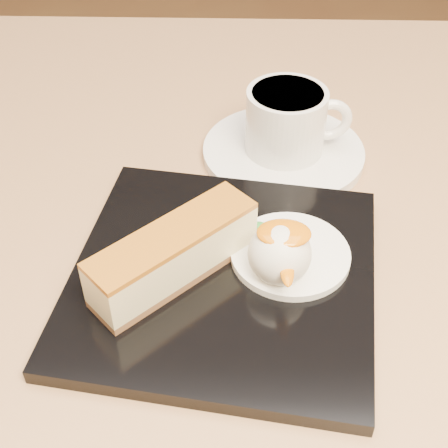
{
  "coord_description": "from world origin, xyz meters",
  "views": [
    {
      "loc": [
        0.05,
        -0.38,
        1.07
      ],
      "look_at": [
        0.04,
        -0.04,
        0.76
      ],
      "focal_mm": 50.0,
      "sensor_mm": 36.0,
      "label": 1
    }
  ],
  "objects_px": {
    "dessert_plate": "(223,276)",
    "coffee_cup": "(288,120)",
    "cheesecake": "(174,254)",
    "table": "(188,339)",
    "saucer": "(283,152)",
    "ice_cream_scoop": "(280,254)"
  },
  "relations": [
    {
      "from": "dessert_plate",
      "to": "coffee_cup",
      "type": "height_order",
      "value": "coffee_cup"
    },
    {
      "from": "cheesecake",
      "to": "coffee_cup",
      "type": "height_order",
      "value": "coffee_cup"
    },
    {
      "from": "dessert_plate",
      "to": "cheesecake",
      "type": "xyz_separation_m",
      "value": [
        -0.04,
        -0.01,
        0.03
      ]
    },
    {
      "from": "table",
      "to": "saucer",
      "type": "height_order",
      "value": "saucer"
    },
    {
      "from": "dessert_plate",
      "to": "coffee_cup",
      "type": "xyz_separation_m",
      "value": [
        0.05,
        0.16,
        0.03
      ]
    },
    {
      "from": "table",
      "to": "dessert_plate",
      "type": "relative_size",
      "value": 3.64
    },
    {
      "from": "ice_cream_scoop",
      "to": "saucer",
      "type": "xyz_separation_m",
      "value": [
        0.01,
        0.16,
        -0.03
      ]
    },
    {
      "from": "table",
      "to": "saucer",
      "type": "relative_size",
      "value": 5.33
    },
    {
      "from": "table",
      "to": "dessert_plate",
      "type": "bearing_deg",
      "value": -59.77
    },
    {
      "from": "coffee_cup",
      "to": "table",
      "type": "bearing_deg",
      "value": -137.83
    },
    {
      "from": "table",
      "to": "coffee_cup",
      "type": "relative_size",
      "value": 8.28
    },
    {
      "from": "saucer",
      "to": "table",
      "type": "bearing_deg",
      "value": -132.86
    },
    {
      "from": "dessert_plate",
      "to": "saucer",
      "type": "relative_size",
      "value": 1.47
    },
    {
      "from": "table",
      "to": "dessert_plate",
      "type": "height_order",
      "value": "dessert_plate"
    },
    {
      "from": "ice_cream_scoop",
      "to": "cheesecake",
      "type": "bearing_deg",
      "value": -180.0
    },
    {
      "from": "dessert_plate",
      "to": "ice_cream_scoop",
      "type": "bearing_deg",
      "value": -7.13
    },
    {
      "from": "ice_cream_scoop",
      "to": "saucer",
      "type": "bearing_deg",
      "value": 85.9
    },
    {
      "from": "table",
      "to": "saucer",
      "type": "xyz_separation_m",
      "value": [
        0.09,
        0.1,
        0.16
      ]
    },
    {
      "from": "saucer",
      "to": "cheesecake",
      "type": "bearing_deg",
      "value": -117.77
    },
    {
      "from": "cheesecake",
      "to": "ice_cream_scoop",
      "type": "relative_size",
      "value": 2.62
    },
    {
      "from": "cheesecake",
      "to": "coffee_cup",
      "type": "xyz_separation_m",
      "value": [
        0.09,
        0.17,
        0.01
      ]
    },
    {
      "from": "coffee_cup",
      "to": "dessert_plate",
      "type": "bearing_deg",
      "value": -112.96
    }
  ]
}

